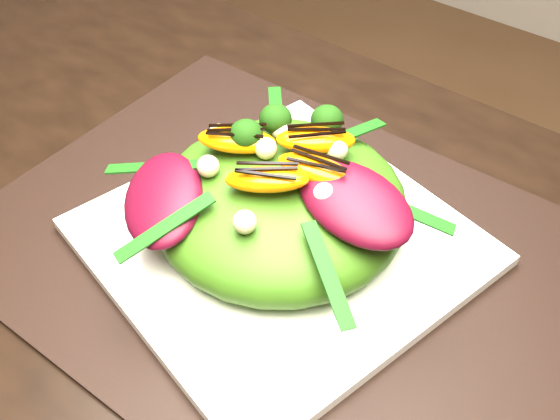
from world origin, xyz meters
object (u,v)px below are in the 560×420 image
Objects in this scene: plate_base at (280,242)px; lettuce_mound at (280,203)px; orange_segment at (291,141)px; dining_table at (195,419)px; salad_bowl at (280,230)px; placemat at (280,247)px.

plate_base is 1.37× the size of lettuce_mound.
orange_segment is at bearing 111.30° from lettuce_mound.
dining_table reaches higher than salad_bowl.
placemat is 8.03× the size of orange_segment.
dining_table is 0.17m from lettuce_mound.
placemat is at bearing 0.00° from lettuce_mound.
lettuce_mound is (-0.04, 0.15, 0.07)m from dining_table.
lettuce_mound is (0.00, 0.00, 0.04)m from plate_base.
placemat is at bearing 0.00° from salad_bowl.
orange_segment reaches higher than plate_base.
salad_bowl is at bearing -68.70° from orange_segment.
lettuce_mound is (0.00, 0.00, 0.03)m from salad_bowl.
dining_table is 6.95× the size of salad_bowl.
orange_segment is at bearing 106.33° from dining_table.
orange_segment is (-0.01, 0.03, 0.04)m from lettuce_mound.
dining_table is 5.79× the size of plate_base.
plate_base is 0.04m from lettuce_mound.
lettuce_mound is 0.05m from orange_segment.
dining_table is 3.23× the size of placemat.
placemat is 0.05m from lettuce_mound.
dining_table reaches higher than lettuce_mound.
dining_table is 0.16m from placemat.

